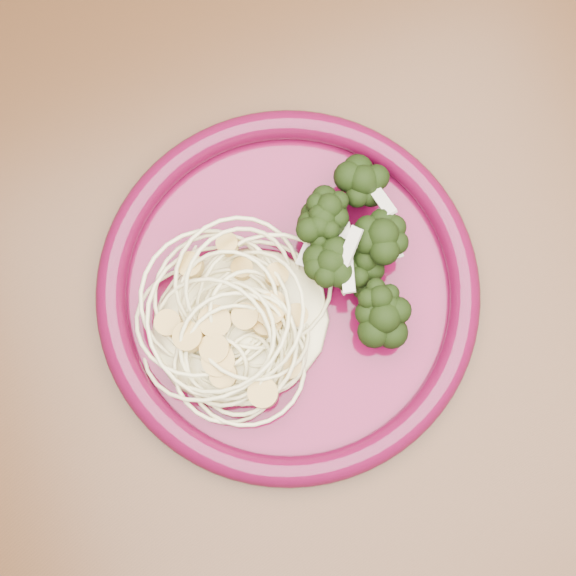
# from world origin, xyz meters

# --- Properties ---
(dining_table) EXTENTS (1.20, 0.80, 0.75)m
(dining_table) POSITION_xyz_m (0.00, 0.00, 0.65)
(dining_table) COLOR #472814
(dining_table) RESTS_ON ground
(dinner_plate) EXTENTS (0.32, 0.32, 0.02)m
(dinner_plate) POSITION_xyz_m (-0.01, -0.06, 0.76)
(dinner_plate) COLOR #540724
(dinner_plate) RESTS_ON dining_table
(spaghetti_pile) EXTENTS (0.14, 0.13, 0.03)m
(spaghetti_pile) POSITION_xyz_m (-0.05, -0.07, 0.77)
(spaghetti_pile) COLOR beige
(spaghetti_pile) RESTS_ON dinner_plate
(scallop_cluster) EXTENTS (0.13, 0.13, 0.04)m
(scallop_cluster) POSITION_xyz_m (-0.05, -0.07, 0.80)
(scallop_cluster) COLOR gold
(scallop_cluster) RESTS_ON spaghetti_pile
(broccoli_pile) EXTENTS (0.10, 0.14, 0.04)m
(broccoli_pile) POSITION_xyz_m (0.04, -0.05, 0.78)
(broccoli_pile) COLOR black
(broccoli_pile) RESTS_ON dinner_plate
(onion_garnish) EXTENTS (0.07, 0.09, 0.04)m
(onion_garnish) POSITION_xyz_m (0.04, -0.05, 0.80)
(onion_garnish) COLOR beige
(onion_garnish) RESTS_ON broccoli_pile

